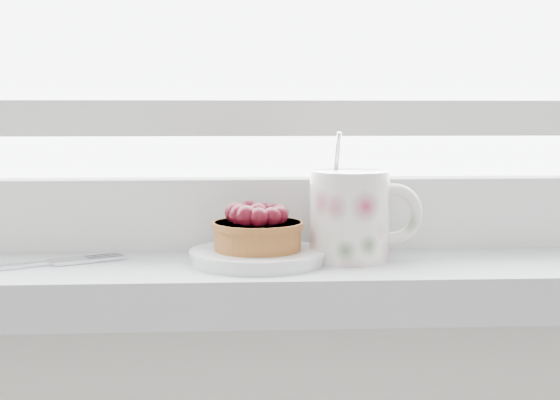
{
  "coord_description": "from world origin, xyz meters",
  "views": [
    {
      "loc": [
        0.0,
        1.19,
        1.08
      ],
      "look_at": [
        0.04,
        1.88,
        1.0
      ],
      "focal_mm": 50.0,
      "sensor_mm": 36.0,
      "label": 1
    }
  ],
  "objects": [
    {
      "name": "fork",
      "position": [
        -0.2,
        1.86,
        0.94
      ],
      "size": [
        0.2,
        0.12,
        0.0
      ],
      "color": "silver",
      "rests_on": "windowsill"
    },
    {
      "name": "floral_mug",
      "position": [
        0.11,
        1.89,
        0.98
      ],
      "size": [
        0.11,
        0.08,
        0.12
      ],
      "color": "silver",
      "rests_on": "windowsill"
    },
    {
      "name": "saucer",
      "position": [
        0.02,
        1.88,
        0.95
      ],
      "size": [
        0.12,
        0.12,
        0.01
      ],
      "primitive_type": "cylinder",
      "color": "white",
      "rests_on": "windowsill"
    },
    {
      "name": "raspberry_tart",
      "position": [
        0.02,
        1.88,
        0.97
      ],
      "size": [
        0.08,
        0.08,
        0.04
      ],
      "color": "brown",
      "rests_on": "saucer"
    }
  ]
}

